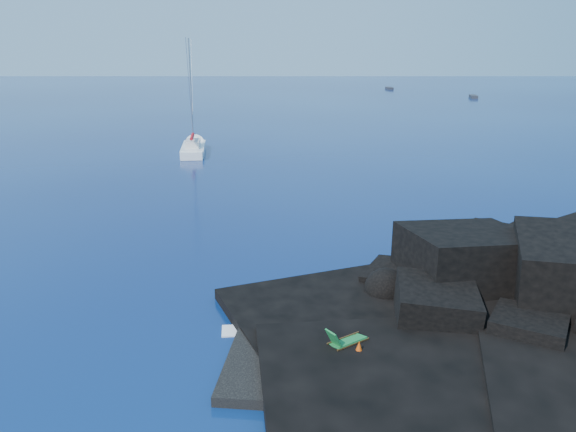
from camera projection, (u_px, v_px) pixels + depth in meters
name	position (u px, v px, depth m)	size (l,w,h in m)	color
ground	(220.00, 370.00, 19.01)	(400.00, 400.00, 0.00)	#040B3D
headland	(562.00, 328.00, 21.89)	(24.00, 24.00, 3.60)	black
beach	(351.00, 362.00, 19.49)	(8.50, 6.00, 0.70)	black
surf_foam	(351.00, 305.00, 23.80)	(10.00, 8.00, 0.06)	white
sailboat	(194.00, 153.00, 58.05)	(2.29, 10.91, 11.44)	white
deck_chair	(348.00, 336.00, 19.53)	(1.50, 0.66, 1.03)	#197033
towel	(360.00, 350.00, 19.58)	(1.89, 0.89, 0.05)	silver
sunbather	(360.00, 346.00, 19.54)	(1.65, 0.40, 0.22)	tan
marker_cone	(359.00, 349.00, 19.07)	(0.40, 0.40, 0.61)	#D2450B
distant_boat_a	(389.00, 89.00, 145.33)	(1.28, 4.12, 0.55)	#2A292E
distant_boat_b	(473.00, 98.00, 120.57)	(1.38, 4.43, 0.59)	#26272B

